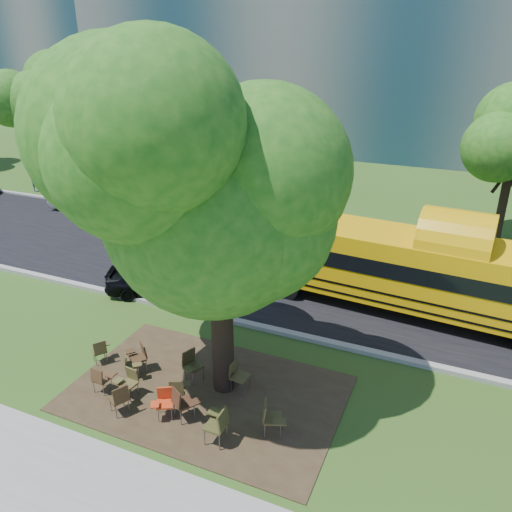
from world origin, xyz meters
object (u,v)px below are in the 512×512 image
at_px(chair_0, 101,377).
at_px(chair_10, 191,363).
at_px(chair_4, 182,401).
at_px(chair_5, 164,400).
at_px(main_tree, 217,174).
at_px(chair_6, 218,422).
at_px(pedestrian_b, 40,168).
at_px(chair_7, 270,416).
at_px(chair_12, 238,374).
at_px(pedestrian_a, 35,175).
at_px(chair_2, 120,396).
at_px(chair_3, 129,380).
at_px(chair_9, 139,354).
at_px(school_bus, 446,276).
at_px(black_car, 159,278).
at_px(chair_1, 130,363).
at_px(chair_11, 178,389).
at_px(chair_8, 100,349).
at_px(bg_car_silver, 90,197).
at_px(bg_car_red, 147,207).

xyz_separation_m(chair_0, chair_10, (1.88, 1.39, 0.07)).
xyz_separation_m(chair_4, chair_5, (-0.48, -0.06, -0.07)).
relative_size(main_tree, chair_6, 9.75).
bearing_deg(pedestrian_b, chair_7, 13.38).
height_order(main_tree, chair_12, main_tree).
bearing_deg(pedestrian_a, chair_5, -127.69).
bearing_deg(chair_6, chair_2, 91.82).
distance_m(chair_3, chair_9, 1.08).
bearing_deg(chair_7, school_bus, 134.86).
distance_m(black_car, pedestrian_a, 16.75).
bearing_deg(chair_1, chair_5, 15.88).
distance_m(chair_11, black_car, 6.28).
xyz_separation_m(chair_11, black_car, (-3.86, 4.96, 0.15)).
xyz_separation_m(main_tree, chair_6, (0.80, -1.83, -5.22)).
relative_size(chair_0, chair_11, 1.03).
height_order(chair_0, pedestrian_b, pedestrian_b).
xyz_separation_m(chair_12, pedestrian_b, (-21.04, 14.21, 0.32)).
xyz_separation_m(chair_8, chair_9, (1.23, 0.15, 0.07)).
bearing_deg(chair_11, black_car, 102.46).
bearing_deg(bg_car_silver, chair_4, -145.48).
height_order(chair_9, pedestrian_a, pedestrian_a).
xyz_separation_m(chair_4, pedestrian_a, (-18.74, 13.81, 0.41)).
relative_size(chair_1, chair_3, 0.95).
height_order(chair_3, chair_5, chair_3).
xyz_separation_m(chair_8, black_car, (-0.89, 4.32, 0.16)).
distance_m(school_bus, pedestrian_b, 26.83).
height_order(chair_10, black_car, black_car).
bearing_deg(pedestrian_b, chair_3, 7.89).
distance_m(main_tree, school_bus, 8.92).
bearing_deg(chair_4, chair_11, 163.87).
height_order(chair_0, chair_7, chair_7).
distance_m(chair_10, chair_11, 1.00).
height_order(chair_4, chair_12, chair_4).
height_order(chair_1, chair_8, chair_8).
height_order(chair_12, bg_car_red, bg_car_red).
distance_m(chair_0, bg_car_red, 13.73).
height_order(chair_9, bg_car_red, bg_car_red).
height_order(chair_2, bg_car_red, bg_car_red).
bearing_deg(chair_4, chair_10, 144.99).
bearing_deg(chair_4, chair_1, -169.10).
height_order(chair_3, bg_car_red, bg_car_red).
relative_size(chair_4, chair_6, 0.96).
height_order(chair_4, chair_10, chair_4).
relative_size(chair_5, chair_6, 0.83).
xyz_separation_m(school_bus, chair_3, (-7.02, -7.38, -1.07)).
bearing_deg(chair_1, main_tree, 58.82).
bearing_deg(chair_5, chair_12, -157.49).
height_order(school_bus, chair_6, school_bus).
bearing_deg(chair_0, chair_8, 131.96).
relative_size(school_bus, chair_4, 12.18).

